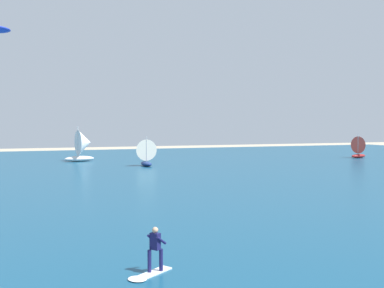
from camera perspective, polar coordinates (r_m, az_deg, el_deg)
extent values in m
cube|color=navy|center=(52.48, -12.28, -3.49)|extent=(160.00, 90.00, 0.10)
cube|color=white|center=(16.90, -4.68, -15.91)|extent=(1.41, 1.14, 0.05)
cylinder|color=#19194C|center=(16.72, -5.43, -14.59)|extent=(0.14, 0.14, 0.80)
cylinder|color=#19194C|center=(16.83, -3.96, -14.47)|extent=(0.14, 0.14, 0.80)
cube|color=#19194C|center=(16.58, -4.70, -12.21)|extent=(0.38, 0.42, 0.60)
sphere|color=tan|center=(16.48, -4.70, -10.83)|extent=(0.22, 0.22, 0.22)
cylinder|color=#19194C|center=(16.77, -5.10, -11.87)|extent=(0.47, 0.35, 0.39)
cylinder|color=#19194C|center=(16.49, -3.92, -12.11)|extent=(0.47, 0.35, 0.39)
ellipsoid|color=white|center=(16.23, -6.97, -16.65)|extent=(0.89, 0.91, 0.08)
ellipsoid|color=navy|center=(58.19, -5.83, -2.51)|extent=(1.22, 3.29, 0.61)
cylinder|color=silver|center=(57.91, -5.80, -0.62)|extent=(0.10, 0.10, 3.26)
cone|color=silver|center=(58.60, -6.00, -0.74)|extent=(2.78, 1.51, 2.74)
ellipsoid|color=maroon|center=(77.15, 20.40, -1.43)|extent=(3.45, 1.86, 0.61)
cylinder|color=silver|center=(76.92, 20.35, 0.01)|extent=(0.10, 0.10, 3.28)
cone|color=#D84C3F|center=(77.51, 20.66, -0.10)|extent=(2.04, 3.01, 2.75)
ellipsoid|color=silver|center=(67.23, -14.11, -1.82)|extent=(4.50, 2.19, 0.81)
cylinder|color=silver|center=(67.03, -14.29, 0.35)|extent=(0.13, 0.13, 4.31)
cone|color=white|center=(67.31, -13.52, 0.19)|extent=(2.47, 3.89, 3.62)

